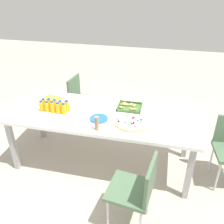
{
  "coord_description": "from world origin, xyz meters",
  "views": [
    {
      "loc": [
        0.7,
        -2.46,
        2.22
      ],
      "look_at": [
        0.12,
        0.03,
        0.78
      ],
      "focal_mm": 39.16,
      "sensor_mm": 36.0,
      "label": 1
    }
  ],
  "objects_px": {
    "juice_bottle_8": "(61,106)",
    "napkin_stack": "(182,136)",
    "juice_bottle_4": "(64,109)",
    "party_table": "(102,118)",
    "chair_far_left": "(81,98)",
    "snack_tray": "(129,107)",
    "plate_stack": "(99,119)",
    "juice_bottle_1": "(47,107)",
    "juice_bottle_9": "(67,106)",
    "juice_bottle_7": "(55,105)",
    "paper_folder": "(52,99)",
    "chair_near_right": "(137,188)",
    "juice_bottle_3": "(58,108)",
    "cardboard_tube": "(97,123)",
    "juice_bottle_5": "(44,104)",
    "fruit_pizza": "(131,122)",
    "juice_bottle_2": "(52,107)",
    "juice_bottle_0": "(41,106)",
    "juice_bottle_6": "(49,104)"
  },
  "relations": [
    {
      "from": "juice_bottle_1",
      "to": "juice_bottle_9",
      "type": "relative_size",
      "value": 0.99
    },
    {
      "from": "juice_bottle_5",
      "to": "fruit_pizza",
      "type": "distance_m",
      "value": 1.13
    },
    {
      "from": "juice_bottle_0",
      "to": "juice_bottle_4",
      "type": "bearing_deg",
      "value": -0.95
    },
    {
      "from": "juice_bottle_5",
      "to": "juice_bottle_6",
      "type": "relative_size",
      "value": 0.91
    },
    {
      "from": "juice_bottle_1",
      "to": "napkin_stack",
      "type": "xyz_separation_m",
      "value": [
        1.59,
        -0.18,
        -0.06
      ]
    },
    {
      "from": "napkin_stack",
      "to": "paper_folder",
      "type": "height_order",
      "value": "napkin_stack"
    },
    {
      "from": "juice_bottle_1",
      "to": "snack_tray",
      "type": "relative_size",
      "value": 0.47
    },
    {
      "from": "juice_bottle_7",
      "to": "plate_stack",
      "type": "distance_m",
      "value": 0.6
    },
    {
      "from": "juice_bottle_8",
      "to": "cardboard_tube",
      "type": "distance_m",
      "value": 0.64
    },
    {
      "from": "juice_bottle_7",
      "to": "cardboard_tube",
      "type": "relative_size",
      "value": 0.91
    },
    {
      "from": "juice_bottle_8",
      "to": "napkin_stack",
      "type": "distance_m",
      "value": 1.47
    },
    {
      "from": "juice_bottle_3",
      "to": "paper_folder",
      "type": "xyz_separation_m",
      "value": [
        -0.25,
        0.33,
        -0.06
      ]
    },
    {
      "from": "party_table",
      "to": "juice_bottle_3",
      "type": "xyz_separation_m",
      "value": [
        -0.51,
        -0.11,
        0.13
      ]
    },
    {
      "from": "party_table",
      "to": "cardboard_tube",
      "type": "relative_size",
      "value": 14.15
    },
    {
      "from": "party_table",
      "to": "chair_far_left",
      "type": "distance_m",
      "value": 1.04
    },
    {
      "from": "juice_bottle_8",
      "to": "paper_folder",
      "type": "relative_size",
      "value": 0.51
    },
    {
      "from": "plate_stack",
      "to": "napkin_stack",
      "type": "height_order",
      "value": "same"
    },
    {
      "from": "juice_bottle_5",
      "to": "snack_tray",
      "type": "xyz_separation_m",
      "value": [
        1.03,
        0.25,
        -0.05
      ]
    },
    {
      "from": "cardboard_tube",
      "to": "juice_bottle_3",
      "type": "bearing_deg",
      "value": 156.09
    },
    {
      "from": "juice_bottle_4",
      "to": "party_table",
      "type": "bearing_deg",
      "value": 14.15
    },
    {
      "from": "snack_tray",
      "to": "napkin_stack",
      "type": "relative_size",
      "value": 1.99
    },
    {
      "from": "chair_near_right",
      "to": "snack_tray",
      "type": "relative_size",
      "value": 2.78
    },
    {
      "from": "juice_bottle_6",
      "to": "paper_folder",
      "type": "distance_m",
      "value": 0.28
    },
    {
      "from": "juice_bottle_4",
      "to": "juice_bottle_7",
      "type": "relative_size",
      "value": 0.98
    },
    {
      "from": "juice_bottle_4",
      "to": "juice_bottle_9",
      "type": "distance_m",
      "value": 0.08
    },
    {
      "from": "juice_bottle_7",
      "to": "napkin_stack",
      "type": "bearing_deg",
      "value": -9.24
    },
    {
      "from": "juice_bottle_0",
      "to": "plate_stack",
      "type": "bearing_deg",
      "value": -2.66
    },
    {
      "from": "juice_bottle_0",
      "to": "cardboard_tube",
      "type": "relative_size",
      "value": 0.88
    },
    {
      "from": "juice_bottle_5",
      "to": "napkin_stack",
      "type": "height_order",
      "value": "juice_bottle_5"
    },
    {
      "from": "party_table",
      "to": "plate_stack",
      "type": "relative_size",
      "value": 10.86
    },
    {
      "from": "juice_bottle_2",
      "to": "juice_bottle_4",
      "type": "height_order",
      "value": "juice_bottle_2"
    },
    {
      "from": "fruit_pizza",
      "to": "plate_stack",
      "type": "distance_m",
      "value": 0.38
    },
    {
      "from": "chair_far_left",
      "to": "chair_near_right",
      "type": "relative_size",
      "value": 1.0
    },
    {
      "from": "juice_bottle_0",
      "to": "juice_bottle_2",
      "type": "distance_m",
      "value": 0.15
    },
    {
      "from": "juice_bottle_0",
      "to": "juice_bottle_4",
      "type": "xyz_separation_m",
      "value": [
        0.29,
        -0.0,
        0.0
      ]
    },
    {
      "from": "snack_tray",
      "to": "plate_stack",
      "type": "distance_m",
      "value": 0.46
    },
    {
      "from": "cardboard_tube",
      "to": "juice_bottle_7",
      "type": "bearing_deg",
      "value": 153.25
    },
    {
      "from": "chair_near_right",
      "to": "fruit_pizza",
      "type": "xyz_separation_m",
      "value": [
        -0.18,
        0.69,
        0.27
      ]
    },
    {
      "from": "party_table",
      "to": "snack_tray",
      "type": "distance_m",
      "value": 0.37
    },
    {
      "from": "juice_bottle_8",
      "to": "fruit_pizza",
      "type": "bearing_deg",
      "value": -7.02
    },
    {
      "from": "chair_far_left",
      "to": "juice_bottle_1",
      "type": "bearing_deg",
      "value": 1.13
    },
    {
      "from": "juice_bottle_3",
      "to": "juice_bottle_4",
      "type": "bearing_deg",
      "value": -0.74
    },
    {
      "from": "plate_stack",
      "to": "juice_bottle_8",
      "type": "bearing_deg",
      "value": 168.22
    },
    {
      "from": "juice_bottle_4",
      "to": "paper_folder",
      "type": "relative_size",
      "value": 0.55
    },
    {
      "from": "juice_bottle_2",
      "to": "juice_bottle_7",
      "type": "xyz_separation_m",
      "value": [
        -0.0,
        0.07,
        -0.0
      ]
    },
    {
      "from": "juice_bottle_9",
      "to": "cardboard_tube",
      "type": "xyz_separation_m",
      "value": [
        0.47,
        -0.32,
        0.01
      ]
    },
    {
      "from": "juice_bottle_2",
      "to": "juice_bottle_6",
      "type": "bearing_deg",
      "value": 135.92
    },
    {
      "from": "chair_far_left",
      "to": "juice_bottle_1",
      "type": "height_order",
      "value": "juice_bottle_1"
    },
    {
      "from": "chair_far_left",
      "to": "plate_stack",
      "type": "xyz_separation_m",
      "value": [
        0.58,
        -0.98,
        0.27
      ]
    },
    {
      "from": "juice_bottle_7",
      "to": "juice_bottle_8",
      "type": "relative_size",
      "value": 1.1
    }
  ]
}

